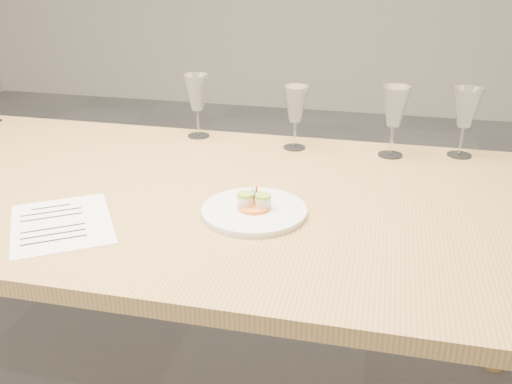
% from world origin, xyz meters
% --- Properties ---
extents(dining_table, '(2.40, 1.00, 0.75)m').
position_xyz_m(dining_table, '(0.00, 0.00, 0.68)').
color(dining_table, tan).
rests_on(dining_table, ground).
extents(dinner_plate, '(0.25, 0.25, 0.07)m').
position_xyz_m(dinner_plate, '(0.37, -0.11, 0.76)').
color(dinner_plate, white).
rests_on(dinner_plate, dining_table).
extents(recipe_sheet, '(0.34, 0.36, 0.00)m').
position_xyz_m(recipe_sheet, '(-0.06, -0.26, 0.75)').
color(recipe_sheet, white).
rests_on(recipe_sheet, dining_table).
extents(wine_glass_1, '(0.08, 0.08, 0.21)m').
position_xyz_m(wine_glass_1, '(0.05, 0.43, 0.90)').
color(wine_glass_1, white).
rests_on(wine_glass_1, dining_table).
extents(wine_glass_2, '(0.08, 0.08, 0.20)m').
position_xyz_m(wine_glass_2, '(0.38, 0.39, 0.89)').
color(wine_glass_2, white).
rests_on(wine_glass_2, dining_table).
extents(wine_glass_3, '(0.09, 0.09, 0.21)m').
position_xyz_m(wine_glass_3, '(0.68, 0.39, 0.90)').
color(wine_glass_3, white).
rests_on(wine_glass_3, dining_table).
extents(wine_glass_4, '(0.08, 0.08, 0.21)m').
position_xyz_m(wine_glass_4, '(0.89, 0.43, 0.90)').
color(wine_glass_4, white).
rests_on(wine_glass_4, dining_table).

